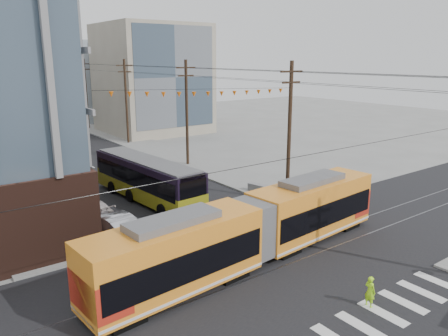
{
  "coord_description": "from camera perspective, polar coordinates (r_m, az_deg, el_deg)",
  "views": [
    {
      "loc": [
        -15.38,
        -12.77,
        11.26
      ],
      "look_at": [
        1.39,
        9.87,
        4.07
      ],
      "focal_mm": 35.0,
      "sensor_mm": 36.0,
      "label": 1
    }
  ],
  "objects": [
    {
      "name": "ground",
      "position": [
        22.94,
        12.44,
        -15.44
      ],
      "size": [
        160.0,
        160.0,
        0.0
      ],
      "primitive_type": "plane",
      "color": "slate"
    },
    {
      "name": "bg_bldg_ne_near",
      "position": [
        68.47,
        -9.38,
        11.4
      ],
      "size": [
        14.0,
        14.0,
        16.0
      ],
      "primitive_type": "cube",
      "color": "gray",
      "rests_on": "ground"
    },
    {
      "name": "bg_bldg_ne_far",
      "position": [
        87.5,
        -14.31,
        11.09
      ],
      "size": [
        16.0,
        16.0,
        14.0
      ],
      "primitive_type": "cube",
      "color": "#8C99A5",
      "rests_on": "ground"
    },
    {
      "name": "utility_pole_far",
      "position": [
        73.03,
        -17.54,
        9.14
      ],
      "size": [
        0.3,
        0.3,
        11.0
      ],
      "primitive_type": "cylinder",
      "color": "black",
      "rests_on": "ground"
    },
    {
      "name": "streetcar",
      "position": [
        24.62,
        3.71,
        -8.01
      ],
      "size": [
        20.05,
        4.45,
        3.83
      ],
      "primitive_type": null,
      "rotation": [
        0.0,
        0.0,
        0.08
      ],
      "color": "orange",
      "rests_on": "ground"
    },
    {
      "name": "city_bus",
      "position": [
        35.48,
        -10.02,
        -1.46
      ],
      "size": [
        3.62,
        12.51,
        3.5
      ],
      "primitive_type": null,
      "rotation": [
        0.0,
        0.0,
        0.08
      ],
      "color": "black",
      "rests_on": "ground"
    },
    {
      "name": "parked_car_silver",
      "position": [
        28.95,
        -14.43,
        -7.26
      ],
      "size": [
        2.55,
        5.28,
        1.67
      ],
      "primitive_type": "imported",
      "rotation": [
        0.0,
        0.0,
        3.3
      ],
      "color": "#B3B4BC",
      "rests_on": "ground"
    },
    {
      "name": "parked_car_white",
      "position": [
        32.98,
        -17.08,
        -5.07
      ],
      "size": [
        2.46,
        4.81,
        1.34
      ],
      "primitive_type": "imported",
      "rotation": [
        0.0,
        0.0,
        3.27
      ],
      "color": "beige",
      "rests_on": "ground"
    },
    {
      "name": "parked_car_grey",
      "position": [
        40.55,
        -21.79,
        -2.0
      ],
      "size": [
        2.67,
        4.48,
        1.17
      ],
      "primitive_type": "imported",
      "rotation": [
        0.0,
        0.0,
        3.32
      ],
      "color": "#4F5155",
      "rests_on": "ground"
    },
    {
      "name": "pedestrian",
      "position": [
        21.97,
        18.53,
        -15.04
      ],
      "size": [
        0.39,
        0.57,
        1.52
      ],
      "primitive_type": "imported",
      "rotation": [
        0.0,
        0.0,
        1.52
      ],
      "color": "#A7F81A",
      "rests_on": "ground"
    },
    {
      "name": "jersey_barrier",
      "position": [
        36.65,
        5.79,
        -3.01
      ],
      "size": [
        1.75,
        3.98,
        0.78
      ],
      "primitive_type": "cube",
      "rotation": [
        0.0,
        0.0,
        0.23
      ],
      "color": "slate",
      "rests_on": "ground"
    }
  ]
}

